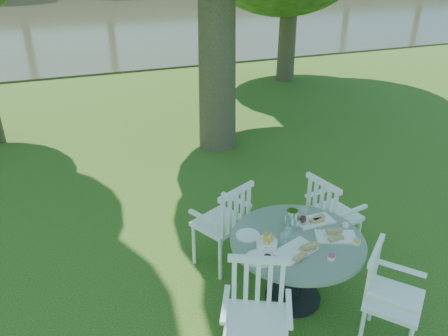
# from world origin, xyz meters

# --- Properties ---
(ground) EXTENTS (140.00, 140.00, 0.00)m
(ground) POSITION_xyz_m (0.00, 0.00, 0.00)
(ground) COLOR #1E400D
(ground) RESTS_ON ground
(table) EXTENTS (1.28, 1.28, 0.73)m
(table) POSITION_xyz_m (0.17, -1.26, 0.57)
(table) COLOR black
(table) RESTS_ON ground
(chair_ne) EXTENTS (0.56, 0.58, 1.00)m
(chair_ne) POSITION_xyz_m (0.86, -0.76, 0.59)
(chair_ne) COLOR white
(chair_ne) RESTS_ON ground
(chair_nw) EXTENTS (0.67, 0.65, 1.02)m
(chair_nw) POSITION_xyz_m (-0.25, -0.52, 0.60)
(chair_nw) COLOR white
(chair_nw) RESTS_ON ground
(chair_sw) EXTENTS (0.66, 0.64, 0.99)m
(chair_sw) POSITION_xyz_m (-0.51, -1.79, 0.58)
(chair_sw) COLOR white
(chair_sw) RESTS_ON ground
(chair_se) EXTENTS (0.66, 0.66, 0.96)m
(chair_se) POSITION_xyz_m (0.60, -2.00, 0.56)
(chair_se) COLOR white
(chair_se) RESTS_ON ground
(tableware) EXTENTS (1.18, 0.75, 0.22)m
(tableware) POSITION_xyz_m (0.13, -1.21, 0.77)
(tableware) COLOR white
(tableware) RESTS_ON table
(river) EXTENTS (100.00, 28.00, 0.12)m
(river) POSITION_xyz_m (0.00, 23.00, 0.00)
(river) COLOR #32341F
(river) RESTS_ON ground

